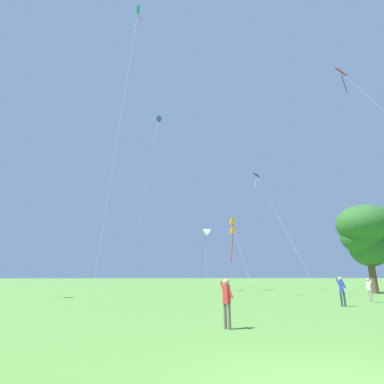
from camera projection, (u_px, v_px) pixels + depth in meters
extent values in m
cube|color=orange|center=(232.00, 221.00, 37.06)|extent=(0.67, 0.79, 0.87)
cube|color=orange|center=(233.00, 231.00, 36.72)|extent=(0.67, 0.79, 0.87)
cylinder|color=#3F382D|center=(233.00, 226.00, 36.89)|extent=(0.05, 0.05, 1.73)
cylinder|color=red|center=(232.00, 247.00, 36.24)|extent=(0.46, 0.35, 3.69)
cylinder|color=silver|center=(242.00, 256.00, 32.51)|extent=(0.25, 6.87, 7.65)
cube|color=teal|center=(138.00, 8.00, 29.24)|extent=(0.34, 0.34, 0.38)
cube|color=teal|center=(138.00, 12.00, 29.10)|extent=(0.34, 0.34, 0.38)
cylinder|color=#3F382D|center=(138.00, 10.00, 29.17)|extent=(0.02, 0.02, 0.72)
cylinder|color=red|center=(140.00, 16.00, 28.98)|extent=(0.40, 0.11, 1.02)
cylinder|color=silver|center=(121.00, 114.00, 22.38)|extent=(0.70, 6.09, 27.50)
cube|color=black|center=(256.00, 175.00, 41.13)|extent=(1.03, 1.04, 0.95)
cylinder|color=#3F382D|center=(256.00, 175.00, 41.13)|extent=(0.95, 0.12, 0.45)
cylinder|color=yellow|center=(256.00, 182.00, 40.69)|extent=(0.47, 0.26, 1.61)
cylinder|color=silver|center=(281.00, 223.00, 33.97)|extent=(1.73, 10.60, 15.46)
cube|color=red|center=(341.00, 72.00, 30.63)|extent=(1.32, 1.21, 1.26)
cylinder|color=#3F382D|center=(341.00, 72.00, 30.63)|extent=(1.11, 0.07, 0.65)
cylinder|color=black|center=(344.00, 84.00, 30.21)|extent=(0.34, 0.07, 2.14)
cone|color=white|center=(205.00, 231.00, 36.56)|extent=(1.42, 1.24, 1.34)
cylinder|color=black|center=(205.00, 239.00, 36.12)|extent=(0.09, 0.38, 1.18)
cylinder|color=silver|center=(206.00, 259.00, 32.96)|extent=(0.68, 5.35, 7.08)
cone|color=blue|center=(158.00, 118.00, 47.62)|extent=(1.63, 1.63, 1.32)
cylinder|color=yellow|center=(158.00, 125.00, 47.16)|extent=(0.17, 0.30, 1.70)
cylinder|color=silver|center=(145.00, 191.00, 41.13)|extent=(2.72, 5.53, 26.58)
cylinder|color=gray|center=(372.00, 296.00, 19.34)|extent=(0.10, 0.10, 0.77)
cylinder|color=gray|center=(370.00, 296.00, 19.47)|extent=(0.10, 0.10, 0.77)
cube|color=white|center=(369.00, 286.00, 19.59)|extent=(0.24, 0.25, 0.58)
cylinder|color=white|center=(370.00, 284.00, 19.53)|extent=(0.18, 0.27, 0.54)
cylinder|color=white|center=(367.00, 284.00, 19.74)|extent=(0.18, 0.27, 0.54)
sphere|color=tan|center=(368.00, 280.00, 19.70)|extent=(0.21, 0.21, 0.21)
cylinder|color=#2D3351|center=(341.00, 299.00, 16.90)|extent=(0.11, 0.11, 0.82)
cylinder|color=#2D3351|center=(345.00, 299.00, 16.86)|extent=(0.11, 0.11, 0.82)
cube|color=blue|center=(341.00, 286.00, 17.08)|extent=(0.25, 0.24, 0.62)
cylinder|color=blue|center=(338.00, 283.00, 17.15)|extent=(0.29, 0.17, 0.58)
cylinder|color=blue|center=(343.00, 283.00, 17.10)|extent=(0.29, 0.17, 0.58)
sphere|color=tan|center=(340.00, 279.00, 17.20)|extent=(0.23, 0.23, 0.23)
cylinder|color=#665B4C|center=(225.00, 316.00, 9.83)|extent=(0.11, 0.11, 0.81)
cylinder|color=#665B4C|center=(229.00, 317.00, 9.72)|extent=(0.11, 0.11, 0.81)
cube|color=red|center=(227.00, 294.00, 9.97)|extent=(0.27, 0.27, 0.60)
cylinder|color=red|center=(223.00, 290.00, 10.09)|extent=(0.24, 0.25, 0.56)
cylinder|color=red|center=(229.00, 290.00, 9.93)|extent=(0.24, 0.25, 0.56)
sphere|color=tan|center=(226.00, 282.00, 10.08)|extent=(0.22, 0.22, 0.22)
cylinder|color=brown|center=(370.00, 260.00, 29.71)|extent=(0.65, 0.65, 6.54)
ellipsoid|color=#2D6628|center=(369.00, 247.00, 30.36)|extent=(3.95, 3.95, 3.87)
ellipsoid|color=#2D6628|center=(361.00, 236.00, 30.42)|extent=(4.00, 4.00, 3.81)
ellipsoid|color=#2D6628|center=(364.00, 224.00, 30.26)|extent=(5.53, 5.53, 3.99)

